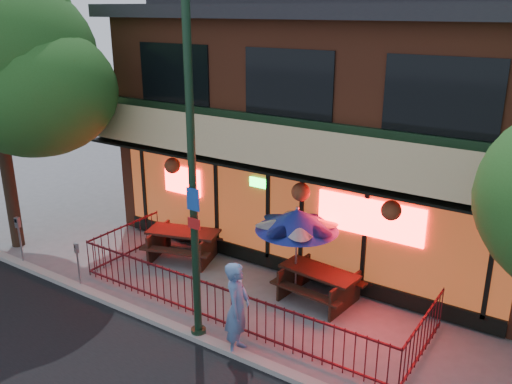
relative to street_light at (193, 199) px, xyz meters
The scene contains 11 objects.
ground 3.17m from the street_light, 90.34° to the left, with size 80.00×80.00×0.00m, color gray.
curb 3.09m from the street_light, 91.40° to the right, with size 80.00×0.25×0.12m, color #999993.
restaurant_building 7.58m from the street_light, 90.02° to the left, with size 12.96×9.49×8.05m.
patio_fence 2.68m from the street_light, 90.15° to the left, with size 8.44×2.62×1.00m.
street_light is the anchor object (origin of this frame).
picnic_table_left 4.71m from the street_light, 135.39° to the left, with size 2.34×2.04×0.85m.
picnic_table_right 4.09m from the street_light, 63.22° to the left, with size 2.00×1.61×0.80m.
patio_umbrella 3.15m from the street_light, 74.51° to the left, with size 2.00×2.00×2.28m.
pedestrian 2.37m from the street_light, ahead, with size 0.73×0.48×2.00m, color #5778AE.
parking_meter_near 4.48m from the street_light, behind, with size 0.13×0.12×1.23m.
parking_meter_far 6.59m from the street_light, behind, with size 0.14×0.13×1.39m.
Camera 1 is at (6.58, -8.03, 6.70)m, focal length 38.00 mm.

